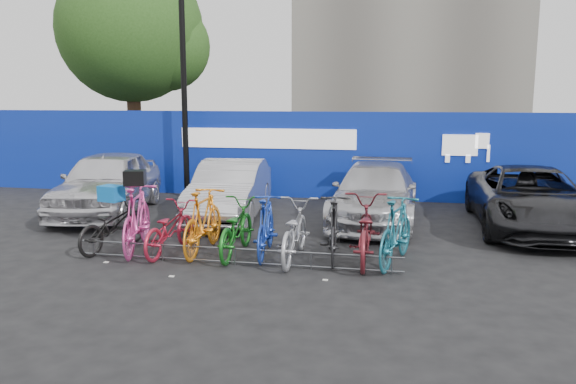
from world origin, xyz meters
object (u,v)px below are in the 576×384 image
(car_0, at_px, (107,182))
(bike_9, at_px, (396,231))
(bike_1, at_px, (137,218))
(bike_0, at_px, (113,225))
(lamppost, at_px, (184,79))
(bike_rack, at_px, (235,256))
(bike_8, at_px, (364,230))
(tree, at_px, (137,33))
(car_2, at_px, (375,193))
(bike_3, at_px, (203,221))
(bike_2, at_px, (169,228))
(bike_6, at_px, (294,231))
(bike_5, at_px, (266,226))
(car_1, at_px, (230,190))
(bike_7, at_px, (334,228))
(car_3, at_px, (530,199))
(bike_4, at_px, (236,228))

(car_0, xyz_separation_m, bike_9, (6.87, -2.90, -0.19))
(bike_1, bearing_deg, bike_0, -16.07)
(lamppost, relative_size, bike_9, 3.19)
(bike_rack, distance_m, bike_8, 2.24)
(tree, relative_size, lamppost, 1.28)
(car_2, relative_size, bike_9, 2.34)
(tree, xyz_separation_m, lamppost, (3.57, -4.66, -1.80))
(tree, height_order, bike_3, tree)
(bike_2, bearing_deg, bike_8, -171.76)
(lamppost, relative_size, bike_6, 3.12)
(bike_1, relative_size, bike_5, 1.14)
(lamppost, xyz_separation_m, bike_0, (0.72, -5.51, -2.81))
(car_1, xyz_separation_m, car_2, (3.32, 0.26, -0.02))
(tree, bearing_deg, bike_6, -52.94)
(bike_7, bearing_deg, bike_8, 170.89)
(car_3, height_order, bike_5, car_3)
(bike_7, relative_size, bike_8, 0.87)
(car_3, xyz_separation_m, bike_7, (-3.81, -3.04, -0.11))
(lamppost, relative_size, car_0, 1.37)
(bike_3, relative_size, bike_7, 1.07)
(bike_2, bearing_deg, bike_4, -169.33)
(bike_rack, distance_m, car_0, 5.49)
(bike_5, relative_size, bike_9, 0.94)
(bike_4, xyz_separation_m, bike_9, (2.79, -0.01, 0.08))
(bike_1, bearing_deg, bike_3, 172.42)
(bike_0, height_order, bike_9, bike_9)
(car_2, relative_size, bike_6, 2.29)
(bike_2, bearing_deg, bike_7, -170.55)
(bike_rack, relative_size, bike_7, 3.06)
(car_0, bearing_deg, car_1, -8.13)
(lamppost, distance_m, bike_3, 6.51)
(bike_3, bearing_deg, bike_6, 175.38)
(car_1, distance_m, bike_1, 3.23)
(car_0, height_order, bike_9, car_0)
(car_0, height_order, car_1, car_0)
(bike_0, xyz_separation_m, bike_8, (4.59, 0.13, 0.10))
(lamppost, height_order, bike_0, lamppost)
(car_0, height_order, bike_8, car_0)
(bike_0, distance_m, bike_2, 1.12)
(lamppost, height_order, bike_2, lamppost)
(bike_rack, bearing_deg, bike_6, 26.75)
(bike_8, bearing_deg, bike_0, -0.38)
(car_1, bearing_deg, car_3, -4.85)
(lamppost, bearing_deg, bike_0, -82.55)
(car_3, relative_size, bike_6, 2.44)
(bike_7, height_order, bike_8, bike_8)
(bike_7, distance_m, bike_9, 1.06)
(lamppost, xyz_separation_m, car_2, (5.34, -2.14, -2.62))
(car_2, bearing_deg, bike_6, -107.77)
(bike_4, distance_m, bike_5, 0.54)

